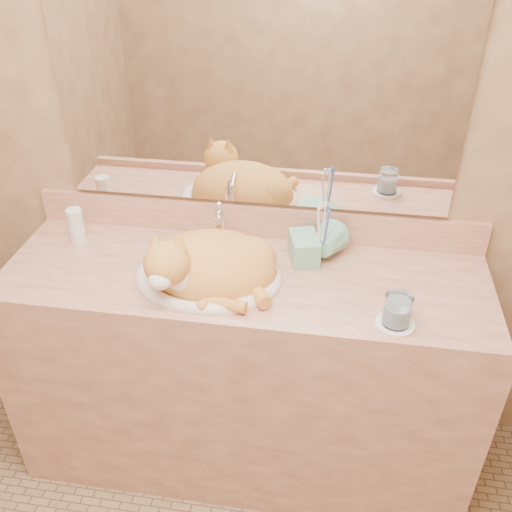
% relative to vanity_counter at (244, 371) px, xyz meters
% --- Properties ---
extents(wall_back, '(2.40, 0.02, 2.50)m').
position_rel_vanity_counter_xyz_m(wall_back, '(0.00, 0.28, 0.82)').
color(wall_back, brown).
rests_on(wall_back, ground).
extents(vanity_counter, '(1.60, 0.55, 0.85)m').
position_rel_vanity_counter_xyz_m(vanity_counter, '(0.00, 0.00, 0.00)').
color(vanity_counter, '#985A44').
rests_on(vanity_counter, floor).
extents(mirror, '(1.30, 0.02, 0.80)m').
position_rel_vanity_counter_xyz_m(mirror, '(0.00, 0.26, 0.97)').
color(mirror, white).
rests_on(mirror, wall_back).
extents(sink_basin, '(0.54, 0.48, 0.15)m').
position_rel_vanity_counter_xyz_m(sink_basin, '(-0.11, -0.02, 0.50)').
color(sink_basin, white).
rests_on(sink_basin, vanity_counter).
extents(faucet, '(0.06, 0.12, 0.16)m').
position_rel_vanity_counter_xyz_m(faucet, '(-0.11, 0.16, 0.51)').
color(faucet, silver).
rests_on(faucet, vanity_counter).
extents(cat, '(0.43, 0.36, 0.23)m').
position_rel_vanity_counter_xyz_m(cat, '(-0.11, -0.04, 0.49)').
color(cat, '#C87C2E').
rests_on(cat, sink_basin).
extents(soap_dispenser, '(0.11, 0.11, 0.20)m').
position_rel_vanity_counter_xyz_m(soap_dispenser, '(0.20, 0.07, 0.52)').
color(soap_dispenser, '#74BA97').
rests_on(soap_dispenser, vanity_counter).
extents(toothbrush_cup, '(0.15, 0.15, 0.11)m').
position_rel_vanity_counter_xyz_m(toothbrush_cup, '(0.24, 0.12, 0.48)').
color(toothbrush_cup, '#74BA97').
rests_on(toothbrush_cup, vanity_counter).
extents(toothbrushes, '(0.04, 0.04, 0.23)m').
position_rel_vanity_counter_xyz_m(toothbrushes, '(0.24, 0.12, 0.56)').
color(toothbrushes, white).
rests_on(toothbrushes, toothbrush_cup).
extents(saucer, '(0.12, 0.12, 0.01)m').
position_rel_vanity_counter_xyz_m(saucer, '(0.48, -0.16, 0.43)').
color(saucer, white).
rests_on(saucer, vanity_counter).
extents(water_glass, '(0.08, 0.08, 0.09)m').
position_rel_vanity_counter_xyz_m(water_glass, '(0.48, -0.16, 0.48)').
color(water_glass, white).
rests_on(water_glass, saucer).
extents(lotion_bottle, '(0.05, 0.05, 0.13)m').
position_rel_vanity_counter_xyz_m(lotion_bottle, '(-0.61, 0.12, 0.49)').
color(lotion_bottle, white).
rests_on(lotion_bottle, vanity_counter).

